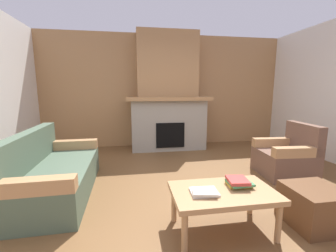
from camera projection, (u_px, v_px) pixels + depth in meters
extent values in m
plane|color=brown|center=(201.00, 200.00, 2.78)|extent=(9.00, 9.00, 0.00)
cube|color=#A87A4C|center=(165.00, 91.00, 5.48)|extent=(6.00, 0.12, 2.70)
cube|color=gray|center=(168.00, 124.00, 5.21)|extent=(1.70, 0.70, 1.15)
cube|color=black|center=(170.00, 135.00, 4.92)|extent=(0.64, 0.08, 0.56)
cube|color=#A87A4C|center=(168.00, 98.00, 5.06)|extent=(1.90, 0.82, 0.08)
cube|color=#A87A4C|center=(167.00, 64.00, 5.08)|extent=(1.40, 0.50, 1.47)
cube|color=#4C604C|center=(58.00, 180.00, 2.93)|extent=(0.89, 1.82, 0.40)
cube|color=#4C604C|center=(27.00, 150.00, 2.80)|extent=(0.21, 1.80, 0.45)
cube|color=tan|center=(30.00, 187.00, 2.09)|extent=(0.84, 0.18, 0.15)
cube|color=tan|center=(71.00, 145.00, 3.68)|extent=(0.84, 0.18, 0.15)
cube|color=brown|center=(284.00, 163.00, 3.60)|extent=(0.81, 0.81, 0.40)
cube|color=brown|center=(304.00, 137.00, 3.56)|extent=(0.19, 0.77, 0.45)
cube|color=tan|center=(274.00, 142.00, 3.86)|extent=(0.77, 0.19, 0.15)
cube|color=tan|center=(298.00, 152.00, 3.25)|extent=(0.77, 0.19, 0.15)
cube|color=tan|center=(223.00, 192.00, 2.12)|extent=(1.00, 0.60, 0.05)
cylinder|color=tan|center=(185.00, 233.00, 1.85)|extent=(0.06, 0.06, 0.38)
cylinder|color=tan|center=(279.00, 223.00, 1.99)|extent=(0.06, 0.06, 0.38)
cylinder|color=tan|center=(174.00, 204.00, 2.32)|extent=(0.06, 0.06, 0.38)
cylinder|color=tan|center=(251.00, 198.00, 2.46)|extent=(0.06, 0.06, 0.38)
cube|color=brown|center=(314.00, 206.00, 2.26)|extent=(0.52, 0.52, 0.40)
cube|color=beige|center=(204.00, 192.00, 2.05)|extent=(0.26, 0.22, 0.02)
cube|color=beige|center=(205.00, 191.00, 2.02)|extent=(0.25, 0.21, 0.02)
cube|color=gold|center=(239.00, 184.00, 2.22)|extent=(0.24, 0.18, 0.03)
cube|color=#3D7F4C|center=(240.00, 183.00, 2.19)|extent=(0.24, 0.21, 0.02)
cube|color=#B23833|center=(238.00, 180.00, 2.19)|extent=(0.22, 0.24, 0.03)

